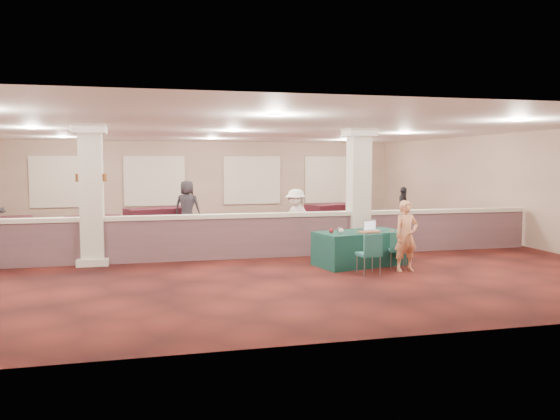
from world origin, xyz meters
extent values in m
plane|color=#4D1813|center=(0.00, 0.00, 0.00)|extent=(16.00, 16.00, 0.00)
cube|color=gray|center=(0.00, 8.00, 1.60)|extent=(16.00, 0.04, 3.20)
cube|color=gray|center=(0.00, -8.00, 1.60)|extent=(16.00, 0.04, 3.20)
cube|color=gray|center=(8.00, 0.00, 1.60)|extent=(0.04, 16.00, 3.20)
cube|color=white|center=(0.00, 0.00, 3.20)|extent=(16.00, 16.00, 0.02)
cube|color=brown|center=(0.00, -1.50, 0.50)|extent=(15.60, 0.20, 1.00)
cube|color=beige|center=(0.00, -1.50, 1.05)|extent=(15.60, 0.28, 0.10)
cube|color=beige|center=(-3.50, -1.50, 1.60)|extent=(0.50, 0.50, 3.20)
cube|color=beige|center=(-3.50, -1.50, 0.08)|extent=(0.70, 0.70, 0.16)
cube|color=beige|center=(-3.50, -1.50, 3.10)|extent=(0.72, 0.72, 0.20)
cube|color=beige|center=(3.00, -1.50, 1.60)|extent=(0.50, 0.50, 3.20)
cube|color=beige|center=(3.00, -1.50, 0.08)|extent=(0.70, 0.70, 0.16)
cube|color=beige|center=(3.00, -1.50, 3.10)|extent=(0.72, 0.72, 0.20)
cylinder|color=brown|center=(-3.78, -1.50, 2.00)|extent=(0.12, 0.12, 0.18)
cylinder|color=white|center=(-3.78, -1.50, 2.00)|extent=(0.09, 0.09, 0.10)
cylinder|color=brown|center=(-3.22, -1.50, 2.00)|extent=(0.12, 0.12, 0.18)
cylinder|color=white|center=(-3.22, -1.50, 2.00)|extent=(0.09, 0.09, 0.10)
cube|color=#0E3426|center=(2.45, -3.00, 0.39)|extent=(2.19, 1.45, 0.77)
cube|color=#205E54|center=(3.15, -3.50, 0.40)|extent=(0.50, 0.50, 0.05)
cube|color=#205E54|center=(3.09, -3.68, 0.62)|extent=(0.39, 0.15, 0.39)
cylinder|color=slate|center=(2.94, -3.62, 0.19)|extent=(0.03, 0.03, 0.37)
cylinder|color=slate|center=(3.26, -3.71, 0.19)|extent=(0.03, 0.03, 0.37)
cylinder|color=slate|center=(3.03, -3.29, 0.19)|extent=(0.03, 0.03, 0.37)
cylinder|color=slate|center=(3.35, -3.38, 0.19)|extent=(0.03, 0.03, 0.37)
cube|color=#205E54|center=(2.23, -4.04, 0.43)|extent=(0.46, 0.46, 0.06)
cube|color=#205E54|center=(2.24, -4.23, 0.66)|extent=(0.42, 0.07, 0.42)
cylinder|color=slate|center=(2.06, -4.23, 0.20)|extent=(0.02, 0.02, 0.40)
cylinder|color=slate|center=(2.42, -4.20, 0.20)|extent=(0.02, 0.02, 0.40)
cylinder|color=slate|center=(2.04, -3.87, 0.20)|extent=(0.02, 0.02, 0.40)
cylinder|color=slate|center=(2.40, -3.85, 0.20)|extent=(0.02, 0.02, 0.40)
imported|color=tan|center=(3.15, -3.90, 0.77)|extent=(0.59, 0.43, 1.53)
cube|color=black|center=(-2.00, 2.58, 0.34)|extent=(1.80, 1.17, 0.67)
cube|color=black|center=(3.49, 0.65, 0.36)|extent=(1.85, 1.08, 0.71)
cube|color=black|center=(-3.95, 3.20, 0.34)|extent=(1.76, 1.03, 0.68)
cube|color=black|center=(-2.00, 4.23, 0.40)|extent=(2.21, 1.64, 0.81)
cube|color=black|center=(4.49, 5.02, 0.38)|extent=(2.10, 1.57, 0.76)
imported|color=silver|center=(1.75, 0.00, 0.80)|extent=(1.01, 1.10, 1.61)
imported|color=black|center=(6.50, 3.06, 0.74)|extent=(0.85, 0.95, 1.49)
imported|color=black|center=(-1.01, 3.50, 0.88)|extent=(0.99, 0.77, 1.77)
cube|color=#B9B9BE|center=(2.77, -2.98, 0.78)|extent=(0.40, 0.32, 0.02)
cube|color=#B9B9BE|center=(2.74, -2.86, 0.91)|extent=(0.34, 0.09, 0.23)
cube|color=silver|center=(2.74, -2.87, 0.89)|extent=(0.31, 0.08, 0.20)
cube|color=#BF591E|center=(2.56, -3.25, 0.79)|extent=(0.49, 0.41, 0.03)
sphere|color=#C1B19F|center=(1.91, -3.24, 0.83)|extent=(0.12, 0.12, 0.12)
sphere|color=maroon|center=(1.71, -3.12, 0.83)|extent=(0.11, 0.11, 0.11)
sphere|color=#46464B|center=(1.96, -2.99, 0.83)|extent=(0.11, 0.11, 0.11)
cube|color=red|center=(3.19, -3.13, 0.78)|extent=(0.13, 0.06, 0.01)
camera|label=1|loc=(-2.22, -14.59, 2.35)|focal=35.00mm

